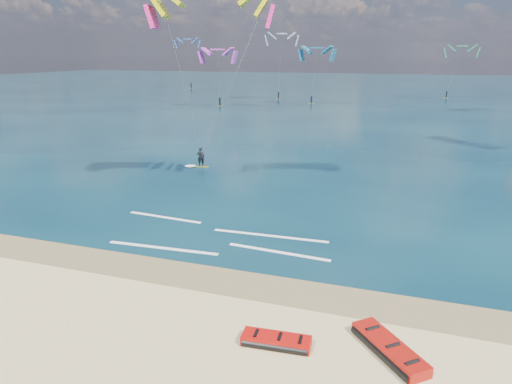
% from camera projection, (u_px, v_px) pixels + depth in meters
% --- Properties ---
extents(ground, '(320.00, 320.00, 0.00)m').
position_uv_depth(ground, '(331.00, 134.00, 53.09)').
color(ground, tan).
rests_on(ground, ground).
extents(wet_sand_strip, '(320.00, 2.40, 0.01)m').
position_uv_depth(wet_sand_strip, '(188.00, 274.00, 19.49)').
color(wet_sand_strip, olive).
rests_on(wet_sand_strip, ground).
extents(sea, '(320.00, 200.00, 0.04)m').
position_uv_depth(sea, '(374.00, 91.00, 111.20)').
color(sea, '#08212F').
rests_on(sea, ground).
extents(packed_kite_left, '(2.49, 1.20, 0.37)m').
position_uv_depth(packed_kite_left, '(276.00, 345.00, 14.77)').
color(packed_kite_left, '#BD0F0A').
rests_on(packed_kite_left, ground).
extents(packed_kite_mid, '(2.96, 3.14, 0.44)m').
position_uv_depth(packed_kite_mid, '(389.00, 353.00, 14.36)').
color(packed_kite_mid, '#A7130B').
rests_on(packed_kite_mid, ground).
extents(kitesurfer_main, '(10.78, 8.76, 14.16)m').
position_uv_depth(kitesurfer_main, '(205.00, 81.00, 31.89)').
color(kitesurfer_main, '#B0D419').
rests_on(kitesurfer_main, sea).
extents(shoreline_foam, '(12.34, 4.43, 0.01)m').
position_uv_depth(shoreline_foam, '(219.00, 238.00, 23.21)').
color(shoreline_foam, white).
rests_on(shoreline_foam, ground).
extents(distant_kites, '(78.28, 38.56, 12.48)m').
position_uv_depth(distant_kites, '(320.00, 72.00, 86.22)').
color(distant_kites, '#2854B0').
rests_on(distant_kites, ground).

